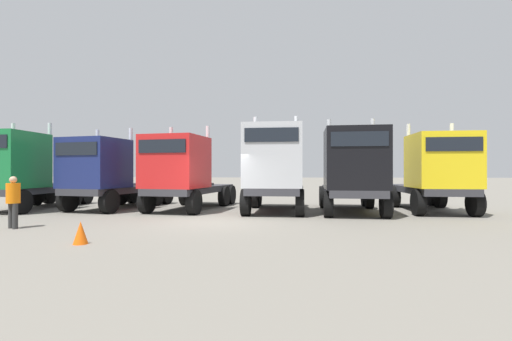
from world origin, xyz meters
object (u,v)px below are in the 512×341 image
at_px(semi_truck_red, 183,172).
at_px(semi_truck_yellow, 436,172).
at_px(visitor_in_hivis, 13,198).
at_px(semi_truck_green, 18,170).
at_px(semi_truck_navy, 106,174).
at_px(semi_truck_silver, 274,167).
at_px(semi_truck_black, 353,170).
at_px(traffic_cone_near, 81,233).

height_order(semi_truck_red, semi_truck_yellow, semi_truck_yellow).
bearing_deg(visitor_in_hivis, semi_truck_green, 66.04).
bearing_deg(semi_truck_red, semi_truck_navy, -82.79).
bearing_deg(semi_truck_green, semi_truck_yellow, 92.73).
distance_m(semi_truck_silver, semi_truck_yellow, 7.09).
xyz_separation_m(semi_truck_navy, semi_truck_yellow, (15.03, -0.02, 0.07)).
bearing_deg(semi_truck_black, semi_truck_yellow, 105.84).
bearing_deg(semi_truck_black, traffic_cone_near, -45.74).
relative_size(semi_truck_black, traffic_cone_near, 10.97).
bearing_deg(semi_truck_silver, visitor_in_hivis, -56.87).
xyz_separation_m(semi_truck_green, semi_truck_navy, (3.88, 0.66, -0.17)).
height_order(semi_truck_green, semi_truck_yellow, semi_truck_green).
xyz_separation_m(semi_truck_navy, semi_truck_silver, (7.97, -0.64, 0.28)).
xyz_separation_m(semi_truck_yellow, visitor_in_hivis, (-15.24, -5.52, -0.83)).
distance_m(semi_truck_green, visitor_in_hivis, 6.17).
xyz_separation_m(semi_truck_red, semi_truck_silver, (4.24, -0.52, 0.22)).
bearing_deg(visitor_in_hivis, semi_truck_yellow, -40.97).
bearing_deg(semi_truck_silver, semi_truck_black, 88.86).
height_order(semi_truck_silver, semi_truck_yellow, semi_truck_silver).
xyz_separation_m(semi_truck_red, semi_truck_yellow, (11.30, 0.10, 0.01)).
bearing_deg(traffic_cone_near, semi_truck_black, 40.76).
height_order(semi_truck_yellow, traffic_cone_near, semi_truck_yellow).
relative_size(semi_truck_green, semi_truck_navy, 0.96).
height_order(semi_truck_navy, semi_truck_yellow, semi_truck_yellow).
bearing_deg(semi_truck_yellow, semi_truck_green, -85.99).
relative_size(semi_truck_green, semi_truck_yellow, 1.02).
relative_size(semi_truck_green, semi_truck_red, 0.93).
bearing_deg(semi_truck_silver, semi_truck_red, -94.78).
xyz_separation_m(semi_truck_silver, traffic_cone_near, (-4.65, -7.08, -1.72)).
bearing_deg(visitor_in_hivis, semi_truck_black, -38.66).
bearing_deg(semi_truck_green, semi_truck_silver, 90.90).
relative_size(semi_truck_navy, semi_truck_yellow, 1.06).
relative_size(semi_truck_red, visitor_in_hivis, 3.97).
distance_m(semi_truck_navy, semi_truck_yellow, 15.03).
relative_size(semi_truck_silver, visitor_in_hivis, 3.48).
relative_size(semi_truck_green, traffic_cone_near, 10.82).
xyz_separation_m(semi_truck_black, visitor_in_hivis, (-11.52, -4.71, -0.91)).
relative_size(semi_truck_silver, semi_truck_yellow, 0.95).
bearing_deg(semi_truck_black, semi_truck_navy, -90.70).
height_order(semi_truck_black, traffic_cone_near, semi_truck_black).
distance_m(semi_truck_navy, traffic_cone_near, 8.52).
distance_m(semi_truck_navy, semi_truck_black, 11.34).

